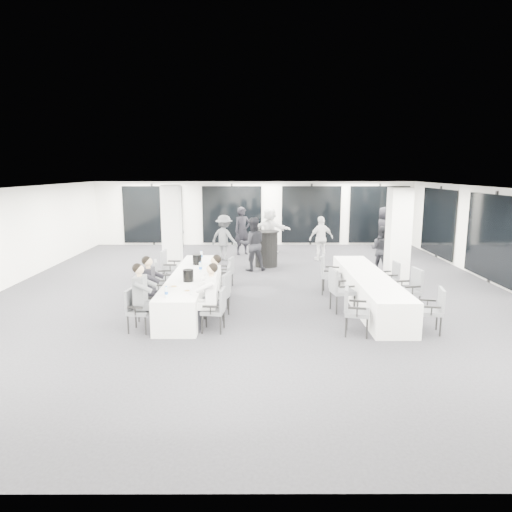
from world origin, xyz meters
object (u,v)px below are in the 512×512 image
at_px(cocktail_table, 266,249).
at_px(standing_guest_e, 384,226).
at_px(chair_main_left_far, 169,266).
at_px(standing_guest_a, 242,228).
at_px(chair_main_left_near, 136,307).
at_px(ice_bucket_near, 188,276).
at_px(standing_guest_h, 382,246).
at_px(chair_main_right_far, 227,270).
at_px(ice_bucket_far, 197,260).
at_px(banquet_table_side, 368,289).
at_px(standing_guest_b, 253,241).
at_px(chair_main_right_mid, 223,283).
at_px(chair_side_right_mid, 411,287).
at_px(chair_main_left_mid, 155,286).
at_px(chair_side_left_near, 353,308).
at_px(standing_guest_f, 270,227).
at_px(standing_guest_g, 179,235).
at_px(chair_main_right_near, 217,307).
at_px(chair_side_left_far, 328,272).
at_px(chair_main_left_second, 145,298).
at_px(chair_side_left_mid, 339,287).
at_px(chair_side_right_near, 434,307).
at_px(chair_main_left_fourth, 162,276).
at_px(standing_guest_d, 321,235).
at_px(chair_main_right_fourth, 225,278).
at_px(banquet_table_main, 190,288).
at_px(standing_guest_c, 224,235).
at_px(chair_side_right_far, 391,276).
at_px(chair_main_right_second, 220,292).

xyz_separation_m(cocktail_table, standing_guest_e, (4.84, 2.88, 0.41)).
distance_m(chair_main_left_far, standing_guest_a, 5.40).
bearing_deg(standing_guest_e, chair_main_left_near, 131.35).
bearing_deg(ice_bucket_near, standing_guest_e, 50.14).
bearing_deg(chair_main_left_far, standing_guest_h, 107.31).
relative_size(chair_main_right_far, ice_bucket_far, 3.18).
xyz_separation_m(banquet_table_side, standing_guest_b, (-2.89, 3.88, 0.63)).
bearing_deg(chair_main_right_mid, chair_side_right_mid, -94.92).
relative_size(banquet_table_side, chair_main_left_mid, 5.73).
bearing_deg(chair_side_left_near, standing_guest_f, -157.82).
bearing_deg(standing_guest_g, chair_main_right_near, -33.74).
xyz_separation_m(chair_main_left_mid, standing_guest_e, (7.67, 7.58, 0.53)).
distance_m(chair_main_left_far, chair_side_left_far, 4.50).
bearing_deg(chair_main_left_second, ice_bucket_near, 121.29).
bearing_deg(chair_main_right_far, chair_side_left_mid, -116.15).
bearing_deg(chair_side_right_near, standing_guest_e, 1.87).
relative_size(chair_main_left_fourth, chair_main_right_near, 1.07).
bearing_deg(chair_main_left_far, chair_side_left_near, 50.91).
relative_size(chair_side_right_near, chair_side_right_mid, 0.92).
bearing_deg(chair_main_left_mid, standing_guest_d, 127.76).
distance_m(chair_main_left_near, chair_main_left_mid, 1.80).
xyz_separation_m(chair_side_right_near, standing_guest_b, (-3.72, 5.92, 0.46)).
relative_size(chair_main_left_fourth, chair_main_right_fourth, 1.07).
relative_size(chair_main_right_fourth, standing_guest_d, 0.50).
bearing_deg(standing_guest_g, chair_main_left_second, -45.10).
height_order(chair_main_right_near, standing_guest_d, standing_guest_d).
bearing_deg(chair_main_right_fourth, chair_side_left_mid, -117.91).
distance_m(banquet_table_main, chair_side_left_mid, 3.66).
xyz_separation_m(cocktail_table, chair_main_right_far, (-1.19, -2.92, -0.12)).
bearing_deg(chair_side_left_near, standing_guest_d, -169.55).
height_order(chair_side_right_near, standing_guest_c, standing_guest_c).
bearing_deg(standing_guest_e, ice_bucket_near, 130.81).
bearing_deg(chair_main_right_far, ice_bucket_near, 175.03).
bearing_deg(banquet_table_side, ice_bucket_near, -171.22).
xyz_separation_m(chair_side_left_far, ice_bucket_far, (-3.55, 0.24, 0.30)).
bearing_deg(chair_main_right_near, banquet_table_side, -54.82).
height_order(standing_guest_e, standing_guest_f, standing_guest_f).
distance_m(banquet_table_main, chair_main_right_fourth, 1.00).
relative_size(chair_main_right_near, ice_bucket_far, 3.32).
bearing_deg(chair_side_right_far, standing_guest_f, 20.05).
xyz_separation_m(standing_guest_c, standing_guest_g, (-1.72, 0.35, -0.06)).
height_order(chair_main_right_fourth, standing_guest_f, standing_guest_f).
bearing_deg(standing_guest_a, chair_main_right_mid, -118.93).
distance_m(banquet_table_side, chair_side_left_near, 2.29).
bearing_deg(chair_main_left_second, chair_side_left_near, 80.56).
distance_m(chair_main_left_fourth, standing_guest_d, 6.98).
distance_m(chair_main_right_second, chair_main_right_fourth, 1.68).
relative_size(chair_main_right_near, chair_side_right_near, 0.96).
distance_m(chair_main_left_far, chair_side_right_near, 7.21).
height_order(standing_guest_g, ice_bucket_near, standing_guest_g).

